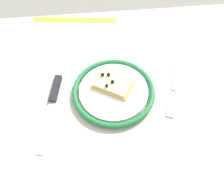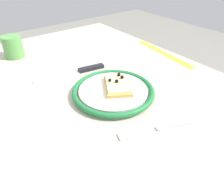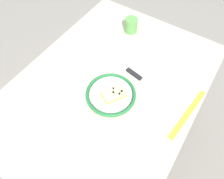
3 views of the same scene
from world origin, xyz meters
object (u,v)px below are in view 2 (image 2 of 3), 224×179
object	(u,v)px
plate	(113,91)
dining_table	(94,116)
fork	(159,128)
cup	(13,47)
measuring_tape	(164,53)
knife	(82,70)
pizza_slice_near	(117,85)

from	to	relation	value
plate	dining_table	bearing A→B (deg)	43.19
fork	cup	distance (m)	0.63
fork	measuring_tape	world-z (taller)	fork
dining_table	fork	world-z (taller)	fork
cup	measuring_tape	xyz separation A→B (m)	(-0.33, -0.48, -0.04)
knife	cup	distance (m)	0.30
knife	pizza_slice_near	bearing A→B (deg)	-174.06
dining_table	plate	size ratio (longest dim) A/B	4.87
knife	cup	world-z (taller)	cup
dining_table	pizza_slice_near	xyz separation A→B (m)	(-0.04, -0.06, 0.12)
cup	measuring_tape	bearing A→B (deg)	-123.96
pizza_slice_near	cup	distance (m)	0.46
dining_table	plate	xyz separation A→B (m)	(-0.04, -0.04, 0.10)
measuring_tape	dining_table	bearing A→B (deg)	106.11
pizza_slice_near	measuring_tape	xyz separation A→B (m)	(0.11, -0.32, -0.02)
plate	measuring_tape	distance (m)	0.35
plate	knife	size ratio (longest dim) A/B	0.97
dining_table	fork	xyz separation A→B (m)	(-0.22, -0.04, 0.09)
pizza_slice_near	plate	bearing A→B (deg)	92.67
dining_table	pizza_slice_near	size ratio (longest dim) A/B	8.94
pizza_slice_near	fork	bearing A→B (deg)	174.59
pizza_slice_near	measuring_tape	size ratio (longest dim) A/B	0.42
plate	knife	world-z (taller)	plate
dining_table	pizza_slice_near	distance (m)	0.14
plate	pizza_slice_near	bearing A→B (deg)	-87.33
dining_table	knife	xyz separation A→B (m)	(0.13, -0.04, 0.10)
cup	fork	bearing A→B (deg)	-166.47
dining_table	measuring_tape	distance (m)	0.39
measuring_tape	cup	bearing A→B (deg)	62.93
dining_table	knife	world-z (taller)	knife
pizza_slice_near	fork	xyz separation A→B (m)	(-0.18, 0.02, -0.02)
cup	measuring_tape	size ratio (longest dim) A/B	0.27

